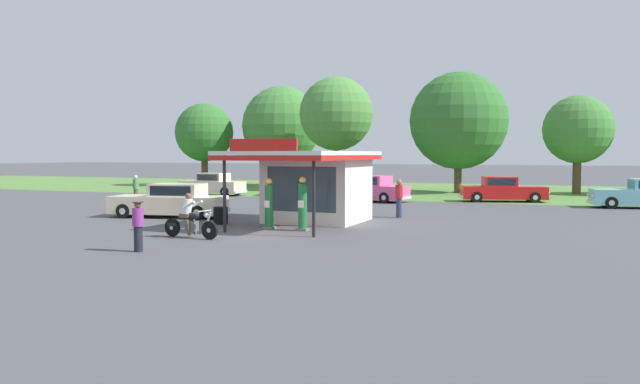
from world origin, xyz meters
name	(u,v)px	position (x,y,z in m)	size (l,w,h in m)	color
ground_plane	(259,235)	(0.00, 0.00, 0.00)	(300.00, 300.00, 0.00)	#4C4C51
grass_verge_strip	(432,190)	(0.00, 30.00, 0.00)	(120.00, 24.00, 0.01)	#56843D
service_station_kiosk	(315,182)	(0.20, 4.74, 1.76)	(4.53, 7.29, 3.50)	silver
gas_pump_nearside	(269,206)	(-0.52, 1.82, 0.92)	(0.44, 0.44, 2.00)	slate
gas_pump_offside	(303,206)	(0.91, 1.82, 0.95)	(0.44, 0.44, 2.08)	slate
motorcycle_with_rider	(190,219)	(-1.96, -1.51, 0.65)	(2.33, 0.70, 1.58)	black
featured_classic_sedan	(170,202)	(-6.90, 4.23, 0.72)	(5.71, 2.96, 1.57)	beige
parked_car_back_row_centre_left	(212,185)	(-13.36, 18.24, 0.72)	(4.86, 1.90, 1.58)	beige
parked_car_second_row_spare	(368,189)	(-1.34, 17.03, 0.73)	(5.57, 2.99, 1.60)	#E55993
parked_car_back_row_far_right	(307,186)	(-6.82, 20.16, 0.67)	(5.79, 3.19, 1.47)	black
parked_car_back_row_centre	(503,191)	(6.50, 19.74, 0.69)	(5.48, 3.13, 1.54)	red
bystander_admiring_sedan	(136,189)	(-13.51, 10.05, 0.89)	(0.34, 0.34, 1.69)	brown
bystander_strolling_foreground	(399,197)	(3.07, 8.00, 0.94)	(0.34, 0.34, 1.77)	#2D3351
bystander_leaning_by_kiosk	(138,225)	(-1.63, -4.73, 0.81)	(0.34, 0.34, 1.53)	black
tree_oak_far_right	(282,126)	(-14.15, 31.37, 5.48)	(7.17, 7.17, 9.08)	brown
tree_oak_far_left	(578,130)	(10.76, 29.17, 4.69)	(4.95, 4.95, 7.20)	brown
tree_oak_centre	(459,121)	(2.46, 27.38, 5.42)	(7.30, 7.30, 9.08)	brown
tree_oak_distant_spare	(336,114)	(-7.22, 27.02, 6.15)	(5.92, 5.92, 9.12)	brown
tree_oak_right	(204,133)	(-21.10, 29.36, 4.89)	(5.34, 5.34, 7.58)	brown
spare_tire_stack	(221,215)	(-3.21, 2.63, 0.36)	(0.60, 0.60, 0.72)	black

